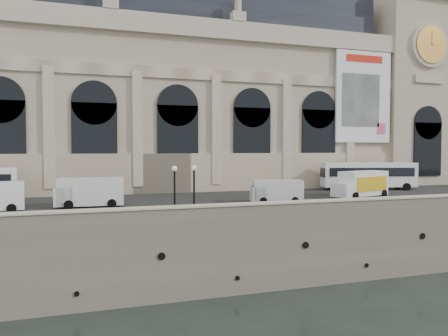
% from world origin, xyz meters
% --- Properties ---
extents(ground, '(260.00, 260.00, 0.00)m').
position_xyz_m(ground, '(0.00, 0.00, 0.00)').
color(ground, black).
rests_on(ground, ground).
extents(quay, '(160.00, 70.00, 6.00)m').
position_xyz_m(quay, '(0.00, 35.00, 3.00)').
color(quay, gray).
rests_on(quay, ground).
extents(street, '(160.00, 24.00, 0.06)m').
position_xyz_m(street, '(0.00, 14.00, 6.03)').
color(street, '#2D2D2D').
rests_on(street, quay).
extents(parapet, '(160.00, 1.40, 1.21)m').
position_xyz_m(parapet, '(0.00, 0.60, 6.62)').
color(parapet, gray).
rests_on(parapet, quay).
extents(museum, '(69.00, 18.70, 29.10)m').
position_xyz_m(museum, '(-5.98, 30.86, 19.72)').
color(museum, '#B4A78A').
rests_on(museum, quay).
extents(clock_pavilion, '(13.00, 14.72, 36.70)m').
position_xyz_m(clock_pavilion, '(34.00, 27.93, 23.42)').
color(clock_pavilion, '#B4A78A').
rests_on(clock_pavilion, quay).
extents(bus_right, '(12.80, 5.78, 3.71)m').
position_xyz_m(bus_right, '(21.34, 17.89, 8.08)').
color(bus_right, white).
rests_on(bus_right, quay).
extents(van_b, '(5.56, 3.05, 2.34)m').
position_xyz_m(van_b, '(3.27, 8.93, 7.20)').
color(van_b, silver).
rests_on(van_b, quay).
extents(van_c, '(6.42, 2.94, 2.79)m').
position_xyz_m(van_c, '(-15.11, 11.52, 7.43)').
color(van_c, silver).
rests_on(van_c, quay).
extents(box_truck, '(7.77, 4.37, 2.99)m').
position_xyz_m(box_truck, '(15.07, 10.74, 7.50)').
color(box_truck, white).
rests_on(box_truck, quay).
extents(lamp_left, '(0.43, 0.43, 4.20)m').
position_xyz_m(lamp_left, '(-8.46, 2.53, 8.09)').
color(lamp_left, black).
rests_on(lamp_left, quay).
extents(lamp_right, '(0.43, 0.43, 4.24)m').
position_xyz_m(lamp_right, '(-6.87, 2.43, 8.11)').
color(lamp_right, black).
rests_on(lamp_right, quay).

